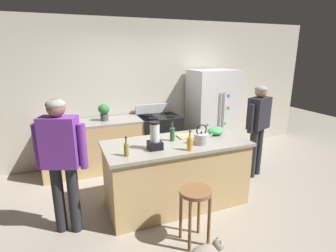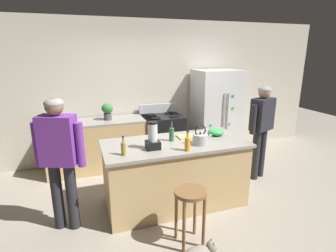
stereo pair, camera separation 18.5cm
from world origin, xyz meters
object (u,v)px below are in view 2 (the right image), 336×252
(mixing_bowl, at_px, (216,132))
(cutting_board, at_px, (188,136))
(bar_stool, at_px, (190,202))
(chef_knife, at_px, (189,135))
(kitchen_island, at_px, (175,173))
(person_by_sink_right, at_px, (261,124))
(blender_appliance, at_px, (153,137))
(potted_plant, at_px, (107,110))
(person_by_island_left, at_px, (60,153))
(bottle_soda, at_px, (187,144))
(tea_kettle, at_px, (200,139))
(refrigerator, at_px, (216,114))
(bottle_vinegar, at_px, (124,148))
(bottle_olive_oil, at_px, (172,134))
(stove_range, at_px, (162,138))

(mixing_bowl, distance_m, cutting_board, 0.43)
(bar_stool, height_order, chef_knife, chef_knife)
(kitchen_island, xyz_separation_m, person_by_sink_right, (1.63, 0.30, 0.50))
(blender_appliance, bearing_deg, potted_plant, 102.18)
(potted_plant, bearing_deg, cutting_board, -55.24)
(person_by_island_left, xyz_separation_m, bottle_soda, (1.48, -0.26, 0.03))
(kitchen_island, relative_size, bottle_soda, 7.64)
(person_by_island_left, distance_m, blender_appliance, 1.10)
(person_by_island_left, height_order, tea_kettle, person_by_island_left)
(bar_stool, bearing_deg, kitchen_island, 80.80)
(person_by_island_left, distance_m, mixing_bowl, 2.13)
(cutting_board, bearing_deg, person_by_sink_right, 6.14)
(cutting_board, bearing_deg, bottle_soda, -113.84)
(tea_kettle, distance_m, cutting_board, 0.34)
(refrigerator, relative_size, bottle_vinegar, 7.44)
(mixing_bowl, bearing_deg, tea_kettle, -143.84)
(refrigerator, bearing_deg, chef_knife, -131.36)
(person_by_island_left, bearing_deg, person_by_sink_right, 7.19)
(bottle_vinegar, xyz_separation_m, bottle_olive_oil, (0.71, 0.31, 0.02))
(kitchen_island, xyz_separation_m, blender_appliance, (-0.35, -0.14, 0.61))
(person_by_island_left, bearing_deg, refrigerator, 28.62)
(bottle_soda, relative_size, mixing_bowl, 1.11)
(person_by_sink_right, distance_m, bottle_vinegar, 2.43)
(refrigerator, relative_size, bottle_olive_oil, 6.36)
(bottle_vinegar, height_order, bottle_olive_oil, bottle_olive_oil)
(chef_knife, bearing_deg, bottle_vinegar, -159.65)
(person_by_sink_right, relative_size, bottle_soda, 6.17)
(blender_appliance, height_order, bottle_vinegar, blender_appliance)
(person_by_island_left, distance_m, bottle_vinegar, 0.73)
(kitchen_island, xyz_separation_m, bottle_soda, (0.03, -0.34, 0.55))
(cutting_board, bearing_deg, refrigerator, 48.17)
(bar_stool, distance_m, chef_knife, 1.15)
(mixing_bowl, bearing_deg, stove_range, 104.77)
(bottle_vinegar, distance_m, bottle_soda, 0.78)
(blender_appliance, xyz_separation_m, tea_kettle, (0.64, -0.04, -0.07))
(stove_range, bearing_deg, chef_knife, -91.25)
(refrigerator, distance_m, bottle_olive_oil, 2.06)
(mixing_bowl, bearing_deg, bar_stool, -130.72)
(bottle_vinegar, xyz_separation_m, cutting_board, (0.99, 0.39, -0.08))
(bar_stool, bearing_deg, cutting_board, 68.63)
(bar_stool, distance_m, bottle_olive_oil, 1.05)
(blender_appliance, distance_m, bottle_vinegar, 0.40)
(potted_plant, relative_size, cutting_board, 1.00)
(bottle_vinegar, xyz_separation_m, bottle_soda, (0.77, -0.11, 0.01))
(person_by_sink_right, distance_m, bar_stool, 2.15)
(kitchen_island, height_order, mixing_bowl, mixing_bowl)
(cutting_board, bearing_deg, stove_range, 87.92)
(potted_plant, distance_m, blender_appliance, 1.73)
(person_by_sink_right, xyz_separation_m, blender_appliance, (-1.98, -0.44, 0.11))
(bottle_olive_oil, height_order, cutting_board, bottle_olive_oil)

